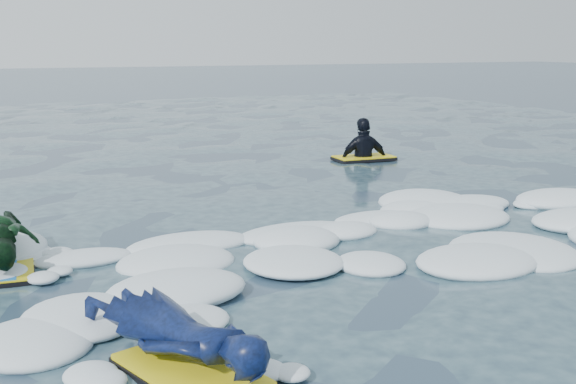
% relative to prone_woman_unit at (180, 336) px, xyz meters
% --- Properties ---
extents(ground, '(120.00, 120.00, 0.00)m').
position_rel_prone_woman_unit_xyz_m(ground, '(0.88, 1.16, -0.21)').
color(ground, '#19283C').
rests_on(ground, ground).
extents(foam_band, '(12.00, 3.10, 0.30)m').
position_rel_prone_woman_unit_xyz_m(foam_band, '(0.88, 2.19, -0.21)').
color(foam_band, white).
rests_on(foam_band, ground).
extents(prone_woman_unit, '(1.14, 1.70, 0.41)m').
position_rel_prone_woman_unit_xyz_m(prone_woman_unit, '(0.00, 0.00, 0.00)').
color(prone_woman_unit, black).
rests_on(prone_woman_unit, ground).
extents(prone_child_unit, '(0.67, 1.29, 0.49)m').
position_rel_prone_woman_unit_xyz_m(prone_child_unit, '(-0.88, 2.68, 0.04)').
color(prone_child_unit, black).
rests_on(prone_child_unit, ground).
extents(waiting_rider_unit, '(1.11, 0.65, 1.62)m').
position_rel_prone_woman_unit_xyz_m(waiting_rider_unit, '(5.40, 6.78, -0.25)').
color(waiting_rider_unit, black).
rests_on(waiting_rider_unit, ground).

